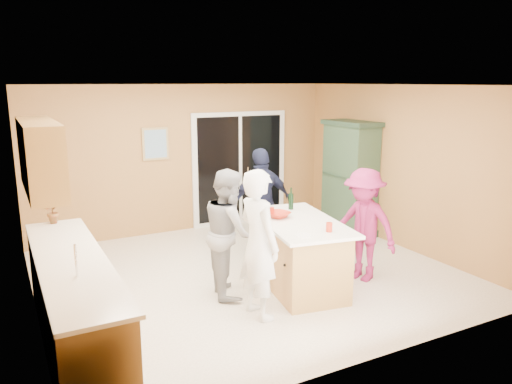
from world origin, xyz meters
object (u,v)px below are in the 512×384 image
green_hutch (350,179)px  kitchen_island (298,256)px  woman_grey (229,232)px  woman_magenta (364,225)px  woman_navy (262,203)px  woman_white (259,244)px

green_hutch → kitchen_island: bearing=-141.9°
woman_grey → woman_magenta: woman_grey is taller
kitchen_island → woman_navy: 1.36m
kitchen_island → woman_magenta: size_ratio=1.21×
kitchen_island → green_hutch: 2.75m
green_hutch → woman_magenta: (-1.20, -1.84, -0.20)m
kitchen_island → woman_magenta: 1.00m
green_hutch → woman_magenta: green_hutch is taller
woman_white → woman_navy: size_ratio=1.02×
woman_magenta → kitchen_island: bearing=-119.3°
green_hutch → woman_navy: green_hutch is taller
woman_grey → woman_navy: size_ratio=0.96×
kitchen_island → woman_navy: size_ratio=1.10×
kitchen_island → woman_grey: (-0.87, 0.24, 0.38)m
kitchen_island → woman_white: bearing=-140.6°
woman_white → woman_navy: bearing=-36.0°
woman_white → woman_navy: (0.99, 1.77, -0.02)m
kitchen_island → woman_magenta: bearing=-1.4°
woman_grey → woman_magenta: size_ratio=1.05×
green_hutch → woman_grey: green_hutch is taller
woman_grey → green_hutch: bearing=-50.8°
kitchen_island → green_hutch: (2.12, 1.66, 0.54)m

